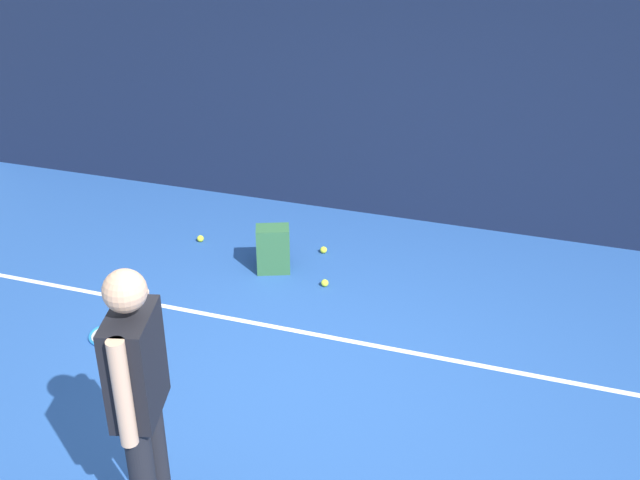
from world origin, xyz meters
name	(u,v)px	position (x,y,z in m)	size (l,w,h in m)	color
ground_plane	(303,386)	(0.00, 0.00, 0.00)	(12.00, 12.00, 0.00)	#234C93
back_fence	(403,80)	(0.00, 3.00, 1.45)	(10.00, 0.10, 2.91)	#141E38
court_line	(329,337)	(0.00, 0.64, 0.00)	(9.00, 0.05, 0.00)	white
tennis_player	(139,393)	(-0.38, -1.46, 0.97)	(0.31, 0.52, 1.70)	black
tennis_racket	(111,333)	(-1.68, 0.14, 0.01)	(0.37, 0.63, 0.03)	black
backpack	(273,249)	(-0.82, 1.52, 0.21)	(0.35, 0.36, 0.44)	#2D6038
tennis_ball_by_fence	(324,250)	(-0.48, 1.97, 0.03)	(0.07, 0.07, 0.07)	#CCE033
tennis_ball_mid_court	(325,283)	(-0.28, 1.38, 0.03)	(0.07, 0.07, 0.07)	#CCE033
tennis_ball_far_left	(200,239)	(-1.70, 1.81, 0.03)	(0.07, 0.07, 0.07)	#CCE033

